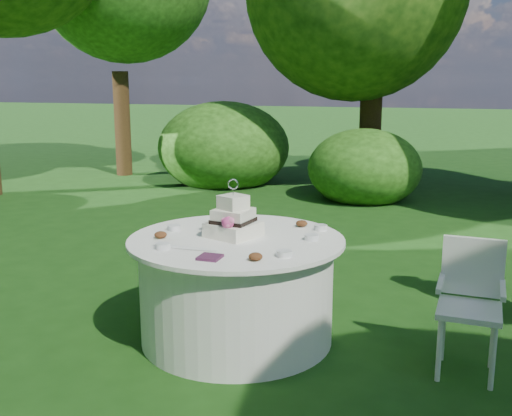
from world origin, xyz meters
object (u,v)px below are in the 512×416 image
(napkins, at_px, (210,257))
(cake, at_px, (233,221))
(chair, at_px, (470,296))
(table, at_px, (237,288))

(napkins, relative_size, cake, 0.33)
(napkins, distance_m, cake, 0.58)
(napkins, distance_m, chair, 1.70)
(table, height_order, cake, cake)
(napkins, bearing_deg, table, 92.42)
(napkins, height_order, chair, chair)
(cake, bearing_deg, chair, -0.22)
(napkins, xyz_separation_m, chair, (1.59, 0.56, -0.26))
(table, bearing_deg, chair, 0.88)
(napkins, bearing_deg, cake, 95.81)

